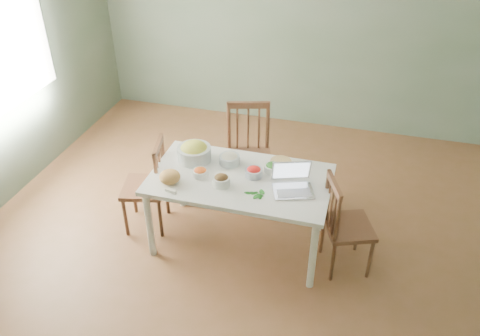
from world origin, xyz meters
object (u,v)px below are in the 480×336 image
(chair_left, at_px, (144,185))
(bread_boule, at_px, (170,177))
(chair_far, at_px, (248,157))
(bowl_squash, at_px, (194,151))
(dining_table, at_px, (240,211))
(chair_right, at_px, (349,225))
(laptop, at_px, (294,181))

(chair_left, distance_m, bread_boule, 0.56)
(chair_far, relative_size, bowl_squash, 3.39)
(chair_left, bearing_deg, dining_table, 76.60)
(chair_left, relative_size, bowl_squash, 3.03)
(chair_right, xyz_separation_m, bread_boule, (-1.52, -0.19, 0.34))
(dining_table, bearing_deg, laptop, -9.72)
(laptop, bearing_deg, dining_table, 150.85)
(bread_boule, relative_size, bowl_squash, 0.59)
(chair_left, relative_size, bread_boule, 5.17)
(chair_far, bearing_deg, chair_left, -158.65)
(chair_far, xyz_separation_m, chair_right, (1.07, -0.70, -0.06))
(chair_left, distance_m, bowl_squash, 0.61)
(chair_right, xyz_separation_m, laptop, (-0.49, -0.04, 0.39))
(bread_boule, relative_size, laptop, 0.55)
(chair_far, distance_m, bowl_squash, 0.69)
(bread_boule, bearing_deg, dining_table, 22.45)
(dining_table, height_order, chair_left, chair_left)
(dining_table, bearing_deg, chair_far, 98.29)
(chair_left, bearing_deg, laptop, 73.46)
(laptop, bearing_deg, chair_left, 156.92)
(dining_table, relative_size, chair_left, 1.69)
(chair_right, distance_m, bread_boule, 1.57)
(chair_left, xyz_separation_m, laptop, (1.42, -0.09, 0.38))
(bread_boule, height_order, laptop, laptop)
(chair_far, relative_size, laptop, 3.15)
(dining_table, xyz_separation_m, chair_right, (0.97, -0.04, 0.09))
(dining_table, distance_m, chair_left, 0.95)
(dining_table, relative_size, chair_far, 1.51)
(dining_table, relative_size, chair_right, 1.72)
(chair_far, distance_m, bread_boule, 1.04)
(dining_table, height_order, chair_right, chair_right)
(dining_table, relative_size, bowl_squash, 5.12)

